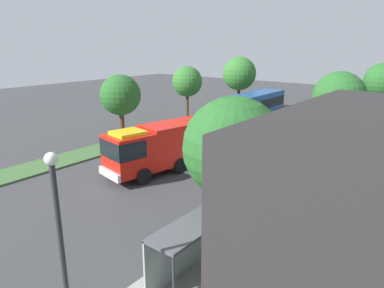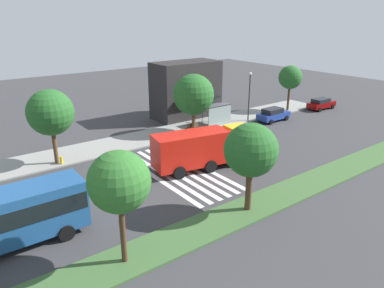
% 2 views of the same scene
% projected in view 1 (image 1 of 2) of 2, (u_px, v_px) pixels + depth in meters
% --- Properties ---
extents(ground_plane, '(120.00, 120.00, 0.00)m').
position_uv_depth(ground_plane, '(196.00, 162.00, 27.41)').
color(ground_plane, '#38383A').
extents(sidewalk, '(60.00, 4.95, 0.14)m').
position_uv_depth(sidewalk, '(316.00, 192.00, 21.79)').
color(sidewalk, gray).
rests_on(sidewalk, ground_plane).
extents(median_strip, '(60.00, 3.00, 0.14)m').
position_uv_depth(median_strip, '(123.00, 143.00, 32.42)').
color(median_strip, '#3D6033').
rests_on(median_strip, ground_plane).
extents(crosswalk, '(4.95, 12.58, 0.01)m').
position_uv_depth(crosswalk, '(196.00, 162.00, 27.46)').
color(crosswalk, silver).
rests_on(crosswalk, ground_plane).
extents(fire_truck, '(9.96, 4.23, 3.44)m').
position_uv_depth(fire_truck, '(165.00, 144.00, 25.26)').
color(fire_truck, red).
rests_on(fire_truck, ground_plane).
extents(parked_car_west, '(4.69, 2.03, 1.62)m').
position_uv_depth(parked_car_west, '(354.00, 115.00, 41.56)').
color(parked_car_west, '#474C51').
rests_on(parked_car_west, ground_plane).
extents(transit_bus, '(10.65, 2.88, 3.48)m').
position_uv_depth(transit_bus, '(254.00, 106.00, 40.13)').
color(transit_bus, navy).
rests_on(transit_bus, ground_plane).
extents(bus_stop_shelter, '(3.50, 1.40, 2.46)m').
position_uv_depth(bus_stop_shelter, '(184.00, 240.00, 13.07)').
color(bus_stop_shelter, '#4C4C51').
rests_on(bus_stop_shelter, sidewalk).
extents(bench_near_shelter, '(1.60, 0.50, 0.90)m').
position_uv_depth(bench_near_shelter, '(238.00, 228.00, 16.45)').
color(bench_near_shelter, '#4C3823').
rests_on(bench_near_shelter, sidewalk).
extents(street_lamp, '(0.36, 0.36, 6.13)m').
position_uv_depth(street_lamp, '(60.00, 238.00, 9.70)').
color(street_lamp, '#2D2D30').
rests_on(street_lamp, sidewalk).
extents(storefront_building, '(8.74, 5.17, 7.29)m').
position_uv_depth(storefront_building, '(357.00, 243.00, 9.71)').
color(storefront_building, '#282626').
rests_on(storefront_building, ground_plane).
extents(sidewalk_tree_far_west, '(4.02, 4.02, 6.74)m').
position_uv_depth(sidewalk_tree_far_west, '(382.00, 81.00, 40.04)').
color(sidewalk_tree_far_west, '#513823').
rests_on(sidewalk_tree_far_west, sidewalk).
extents(sidewalk_tree_west, '(4.08, 4.08, 6.80)m').
position_uv_depth(sidewalk_tree_west, '(339.00, 98.00, 27.44)').
color(sidewalk_tree_west, '#513823').
rests_on(sidewalk_tree_west, sidewalk).
extents(sidewalk_tree_center, '(4.63, 4.63, 6.65)m').
position_uv_depth(sidewalk_tree_center, '(234.00, 148.00, 15.66)').
color(sidewalk_tree_center, '#513823').
rests_on(sidewalk_tree_center, sidewalk).
extents(median_tree_far_west, '(4.44, 4.44, 7.20)m').
position_uv_depth(median_tree_far_west, '(239.00, 74.00, 46.67)').
color(median_tree_far_west, '#47301E').
rests_on(median_tree_far_west, median_strip).
extents(median_tree_west, '(3.30, 3.30, 6.48)m').
position_uv_depth(median_tree_west, '(187.00, 82.00, 38.30)').
color(median_tree_west, '#47301E').
rests_on(median_tree_west, median_strip).
extents(median_tree_center, '(3.64, 3.64, 6.23)m').
position_uv_depth(median_tree_center, '(120.00, 95.00, 31.20)').
color(median_tree_center, '#47301E').
rests_on(median_tree_center, median_strip).
extents(fire_hydrant, '(0.28, 0.28, 0.70)m').
position_uv_depth(fire_hydrant, '(325.00, 151.00, 28.75)').
color(fire_hydrant, gold).
rests_on(fire_hydrant, sidewalk).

